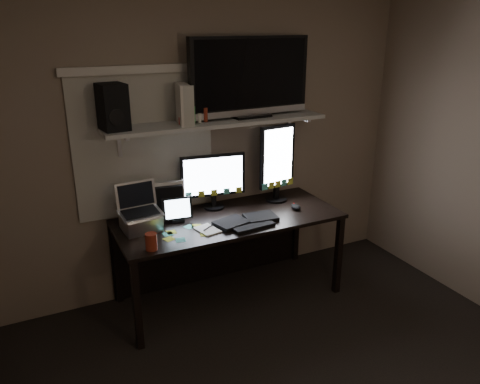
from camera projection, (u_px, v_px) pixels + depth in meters
back_wall at (210, 144)px, 3.89m from camera, size 3.60×0.00×3.60m
window_blinds at (145, 146)px, 3.64m from camera, size 1.10×0.02×1.10m
desk at (223, 231)px, 3.92m from camera, size 1.80×0.75×0.73m
wall_shelf at (218, 122)px, 3.67m from camera, size 1.80×0.35×0.03m
monitor_landscape at (213, 181)px, 3.86m from camera, size 0.54×0.13×0.47m
monitor_portrait at (277, 163)px, 4.00m from camera, size 0.35×0.10×0.68m
keyboard at (246, 220)px, 3.66m from camera, size 0.53×0.24×0.03m
mouse at (296, 207)px, 3.92m from camera, size 0.09×0.12×0.04m
notepad at (207, 230)px, 3.51m from camera, size 0.17×0.22×0.01m
tablet at (177, 210)px, 3.64m from camera, size 0.24×0.13×0.20m
file_sorter at (169, 199)px, 3.75m from camera, size 0.23×0.13×0.28m
laptop at (140, 209)px, 3.46m from camera, size 0.33×0.28×0.35m
cup at (151, 242)px, 3.20m from camera, size 0.09×0.09×0.12m
sticky_notes at (185, 233)px, 3.47m from camera, size 0.34×0.27×0.00m
tv at (250, 77)px, 3.70m from camera, size 1.06×0.25×0.63m
game_console at (183, 104)px, 3.49m from camera, size 0.12×0.26×0.30m
speaker at (113, 107)px, 3.29m from camera, size 0.20×0.24×0.33m
bottles at (193, 116)px, 3.53m from camera, size 0.20×0.09×0.12m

